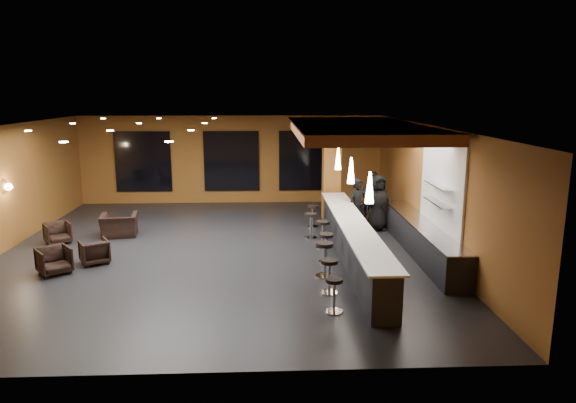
{
  "coord_description": "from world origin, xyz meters",
  "views": [
    {
      "loc": [
        1.37,
        -14.01,
        4.41
      ],
      "look_at": [
        2.0,
        0.5,
        1.3
      ],
      "focal_mm": 32.0,
      "sensor_mm": 36.0,
      "label": 1
    }
  ],
  "objects_px": {
    "bar_stool_1": "(329,272)",
    "armchair_d": "(119,225)",
    "armchair_a": "(54,261)",
    "bar_stool_4": "(323,231)",
    "staff_c": "(378,203)",
    "staff_b": "(373,199)",
    "staff_a": "(358,207)",
    "bar_stool_2": "(325,255)",
    "prep_counter": "(421,238)",
    "bar_stool_5": "(311,222)",
    "armchair_c": "(58,233)",
    "pendant_2": "(338,159)",
    "pendant_0": "(370,187)",
    "bar_counter": "(352,242)",
    "bar_stool_0": "(334,291)",
    "bar_stool_3": "(326,244)",
    "column": "(331,170)",
    "bar_stool_6": "(313,213)",
    "pendant_1": "(351,170)",
    "armchair_b": "(94,252)"
  },
  "relations": [
    {
      "from": "prep_counter",
      "to": "pendant_0",
      "type": "relative_size",
      "value": 8.57
    },
    {
      "from": "bar_stool_5",
      "to": "staff_b",
      "type": "bearing_deg",
      "value": 32.72
    },
    {
      "from": "staff_a",
      "to": "pendant_2",
      "type": "bearing_deg",
      "value": 123.9
    },
    {
      "from": "pendant_0",
      "to": "staff_c",
      "type": "relative_size",
      "value": 0.39
    },
    {
      "from": "pendant_1",
      "to": "armchair_c",
      "type": "distance_m",
      "value": 8.83
    },
    {
      "from": "bar_stool_3",
      "to": "armchair_a",
      "type": "bearing_deg",
      "value": -175.23
    },
    {
      "from": "armchair_d",
      "to": "bar_stool_1",
      "type": "height_order",
      "value": "bar_stool_1"
    },
    {
      "from": "pendant_2",
      "to": "bar_stool_3",
      "type": "distance_m",
      "value": 3.72
    },
    {
      "from": "staff_a",
      "to": "armchair_d",
      "type": "distance_m",
      "value": 7.47
    },
    {
      "from": "bar_stool_3",
      "to": "pendant_0",
      "type": "bearing_deg",
      "value": -68.9
    },
    {
      "from": "armchair_a",
      "to": "armchair_c",
      "type": "distance_m",
      "value": 2.8
    },
    {
      "from": "bar_stool_1",
      "to": "pendant_1",
      "type": "bearing_deg",
      "value": 72.0
    },
    {
      "from": "bar_stool_3",
      "to": "bar_stool_5",
      "type": "bearing_deg",
      "value": 95.19
    },
    {
      "from": "armchair_a",
      "to": "staff_a",
      "type": "bearing_deg",
      "value": -16.86
    },
    {
      "from": "bar_stool_3",
      "to": "bar_counter",
      "type": "bearing_deg",
      "value": 11.08
    },
    {
      "from": "pendant_0",
      "to": "bar_stool_0",
      "type": "bearing_deg",
      "value": -125.69
    },
    {
      "from": "pendant_0",
      "to": "pendant_2",
      "type": "xyz_separation_m",
      "value": [
        0.0,
        5.0,
        0.0
      ]
    },
    {
      "from": "bar_counter",
      "to": "bar_stool_6",
      "type": "bearing_deg",
      "value": 102.06
    },
    {
      "from": "armchair_a",
      "to": "bar_stool_4",
      "type": "relative_size",
      "value": 0.93
    },
    {
      "from": "bar_stool_1",
      "to": "bar_stool_3",
      "type": "distance_m",
      "value": 2.14
    },
    {
      "from": "staff_a",
      "to": "bar_stool_0",
      "type": "xyz_separation_m",
      "value": [
        -1.51,
        -5.82,
        -0.42
      ]
    },
    {
      "from": "prep_counter",
      "to": "bar_stool_6",
      "type": "relative_size",
      "value": 8.16
    },
    {
      "from": "bar_stool_0",
      "to": "staff_a",
      "type": "bearing_deg",
      "value": 75.47
    },
    {
      "from": "pendant_1",
      "to": "bar_stool_4",
      "type": "height_order",
      "value": "pendant_1"
    },
    {
      "from": "staff_a",
      "to": "bar_stool_4",
      "type": "relative_size",
      "value": 2.23
    },
    {
      "from": "column",
      "to": "bar_stool_6",
      "type": "bearing_deg",
      "value": -123.74
    },
    {
      "from": "armchair_a",
      "to": "staff_c",
      "type": "bearing_deg",
      "value": -15.9
    },
    {
      "from": "armchair_c",
      "to": "bar_counter",
      "type": "bearing_deg",
      "value": -47.5
    },
    {
      "from": "pendant_0",
      "to": "pendant_1",
      "type": "distance_m",
      "value": 2.5
    },
    {
      "from": "staff_a",
      "to": "bar_stool_1",
      "type": "relative_size",
      "value": 2.27
    },
    {
      "from": "bar_stool_1",
      "to": "bar_stool_2",
      "type": "bearing_deg",
      "value": 89.02
    },
    {
      "from": "prep_counter",
      "to": "bar_stool_5",
      "type": "distance_m",
      "value": 3.35
    },
    {
      "from": "staff_c",
      "to": "staff_b",
      "type": "bearing_deg",
      "value": 87.18
    },
    {
      "from": "armchair_c",
      "to": "pendant_2",
      "type": "bearing_deg",
      "value": -27.46
    },
    {
      "from": "bar_stool_4",
      "to": "bar_stool_6",
      "type": "height_order",
      "value": "bar_stool_4"
    },
    {
      "from": "pendant_1",
      "to": "bar_stool_3",
      "type": "xyz_separation_m",
      "value": [
        -0.72,
        -0.64,
        -1.85
      ]
    },
    {
      "from": "staff_a",
      "to": "bar_stool_4",
      "type": "distance_m",
      "value": 1.92
    },
    {
      "from": "bar_counter",
      "to": "armchair_c",
      "type": "xyz_separation_m",
      "value": [
        -8.47,
        1.93,
        -0.18
      ]
    },
    {
      "from": "staff_a",
      "to": "armchair_d",
      "type": "xyz_separation_m",
      "value": [
        -7.45,
        0.09,
        -0.54
      ]
    },
    {
      "from": "armchair_a",
      "to": "bar_stool_4",
      "type": "xyz_separation_m",
      "value": [
        6.87,
        1.84,
        0.17
      ]
    },
    {
      "from": "pendant_0",
      "to": "staff_b",
      "type": "bearing_deg",
      "value": 77.1
    },
    {
      "from": "pendant_1",
      "to": "bar_stool_6",
      "type": "height_order",
      "value": "pendant_1"
    },
    {
      "from": "armchair_b",
      "to": "pendant_0",
      "type": "bearing_deg",
      "value": 133.06
    },
    {
      "from": "pendant_0",
      "to": "bar_stool_3",
      "type": "relative_size",
      "value": 0.9
    },
    {
      "from": "bar_counter",
      "to": "prep_counter",
      "type": "bearing_deg",
      "value": 14.04
    },
    {
      "from": "armchair_a",
      "to": "bar_stool_4",
      "type": "distance_m",
      "value": 7.11
    },
    {
      "from": "bar_stool_1",
      "to": "armchair_d",
      "type": "bearing_deg",
      "value": 140.56
    },
    {
      "from": "armchair_d",
      "to": "armchair_c",
      "type": "bearing_deg",
      "value": 14.59
    },
    {
      "from": "staff_b",
      "to": "bar_stool_2",
      "type": "height_order",
      "value": "staff_b"
    },
    {
      "from": "bar_stool_2",
      "to": "bar_stool_4",
      "type": "bearing_deg",
      "value": 84.65
    }
  ]
}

